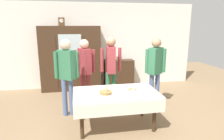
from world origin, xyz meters
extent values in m
plane|color=#846B4C|center=(0.00, 0.00, 0.00)|extent=(12.00, 12.00, 0.00)
cube|color=silver|center=(0.00, 2.65, 1.35)|extent=(6.40, 0.10, 2.70)
cylinder|color=#3D2819|center=(-0.68, -0.55, 0.35)|extent=(0.07, 0.07, 0.69)
cylinder|color=#3D2819|center=(0.68, -0.55, 0.35)|extent=(0.07, 0.07, 0.69)
cylinder|color=#3D2819|center=(-0.68, 0.15, 0.35)|extent=(0.07, 0.07, 0.69)
cylinder|color=#3D2819|center=(0.68, 0.15, 0.35)|extent=(0.07, 0.07, 0.69)
cube|color=silver|center=(0.00, -0.20, 0.71)|extent=(1.64, 0.97, 0.03)
cube|color=silver|center=(0.00, -0.69, 0.57)|extent=(1.64, 0.01, 0.24)
cube|color=#3D2819|center=(-0.90, 2.35, 0.99)|extent=(1.82, 0.45, 1.98)
cube|color=silver|center=(-0.90, 2.13, 1.39)|extent=(0.66, 0.01, 0.71)
cube|color=black|center=(-1.30, 2.13, 0.89)|extent=(0.01, 0.01, 1.58)
cube|color=black|center=(-0.50, 2.13, 0.89)|extent=(0.01, 0.01, 1.58)
cube|color=brown|center=(-1.12, 2.35, 2.10)|extent=(0.18, 0.10, 0.24)
cylinder|color=white|center=(-1.12, 2.30, 2.13)|extent=(0.11, 0.01, 0.11)
cube|color=black|center=(-1.12, 2.30, 2.14)|extent=(0.00, 0.00, 0.04)
cube|color=black|center=(-1.10, 2.30, 2.13)|extent=(0.05, 0.00, 0.00)
cube|color=#3D2819|center=(0.64, 2.41, 0.45)|extent=(0.95, 0.35, 0.89)
cube|color=#B29333|center=(0.64, 2.41, 0.91)|extent=(0.12, 0.18, 0.03)
cube|color=#3D754C|center=(0.64, 2.41, 0.94)|extent=(0.16, 0.22, 0.03)
cube|color=#99332D|center=(0.64, 2.41, 0.97)|extent=(0.16, 0.19, 0.03)
cylinder|color=white|center=(-0.62, -0.20, 0.73)|extent=(0.13, 0.13, 0.01)
cylinder|color=white|center=(-0.62, -0.20, 0.76)|extent=(0.08, 0.08, 0.05)
torus|color=white|center=(-0.58, -0.20, 0.76)|extent=(0.04, 0.01, 0.04)
cylinder|color=#47230F|center=(-0.62, -0.20, 0.78)|extent=(0.06, 0.06, 0.01)
cylinder|color=white|center=(-0.56, -0.43, 0.73)|extent=(0.13, 0.13, 0.01)
cylinder|color=white|center=(-0.56, -0.43, 0.76)|extent=(0.08, 0.08, 0.05)
torus|color=white|center=(-0.52, -0.43, 0.76)|extent=(0.04, 0.01, 0.04)
cylinder|color=#47230F|center=(-0.56, -0.43, 0.78)|extent=(0.06, 0.06, 0.01)
cylinder|color=white|center=(0.42, -0.49, 0.73)|extent=(0.13, 0.13, 0.01)
cylinder|color=white|center=(0.42, -0.49, 0.76)|extent=(0.08, 0.08, 0.05)
torus|color=white|center=(0.46, -0.49, 0.76)|extent=(0.04, 0.01, 0.04)
cylinder|color=#47230F|center=(0.42, -0.49, 0.78)|extent=(0.06, 0.06, 0.01)
cylinder|color=white|center=(-0.48, -0.03, 0.73)|extent=(0.13, 0.13, 0.01)
cylinder|color=white|center=(-0.48, -0.03, 0.76)|extent=(0.08, 0.08, 0.05)
torus|color=white|center=(-0.44, -0.03, 0.76)|extent=(0.04, 0.01, 0.04)
cylinder|color=#47230F|center=(-0.48, -0.03, 0.78)|extent=(0.06, 0.06, 0.01)
cylinder|color=white|center=(0.06, -0.02, 0.73)|extent=(0.13, 0.13, 0.01)
cylinder|color=white|center=(0.06, -0.02, 0.76)|extent=(0.08, 0.08, 0.05)
torus|color=white|center=(0.09, -0.02, 0.76)|extent=(0.04, 0.01, 0.04)
cylinder|color=#9E7542|center=(-0.21, -0.28, 0.75)|extent=(0.22, 0.22, 0.05)
torus|color=#9E7542|center=(-0.21, -0.28, 0.77)|extent=(0.24, 0.24, 0.02)
cylinder|color=tan|center=(-0.19, -0.30, 0.82)|extent=(0.04, 0.02, 0.12)
cylinder|color=tan|center=(-0.18, -0.28, 0.82)|extent=(0.02, 0.04, 0.12)
cylinder|color=tan|center=(-0.19, -0.27, 0.82)|extent=(0.03, 0.03, 0.12)
cylinder|color=white|center=(0.33, -0.19, 0.73)|extent=(0.28, 0.28, 0.01)
ellipsoid|color=#BC7F3D|center=(0.39, -0.20, 0.75)|extent=(0.07, 0.05, 0.04)
ellipsoid|color=#BC7F3D|center=(0.32, -0.13, 0.75)|extent=(0.07, 0.05, 0.04)
ellipsoid|color=#BC7F3D|center=(0.27, -0.19, 0.75)|extent=(0.07, 0.05, 0.04)
cube|color=silver|center=(-0.21, -0.06, 0.72)|extent=(0.10, 0.01, 0.00)
ellipsoid|color=silver|center=(-0.16, -0.06, 0.73)|extent=(0.03, 0.02, 0.01)
cube|color=silver|center=(0.62, -0.52, 0.72)|extent=(0.10, 0.01, 0.00)
ellipsoid|color=silver|center=(0.67, -0.52, 0.73)|extent=(0.03, 0.02, 0.01)
cylinder|color=#33704C|center=(0.02, 0.87, 0.43)|extent=(0.11, 0.11, 0.85)
cylinder|color=#33704C|center=(0.17, 0.87, 0.43)|extent=(0.11, 0.11, 0.85)
cube|color=#933338|center=(0.09, 0.87, 1.18)|extent=(0.23, 0.38, 0.64)
sphere|color=tan|center=(0.09, 0.87, 1.61)|extent=(0.23, 0.23, 0.23)
cylinder|color=#933338|center=(-0.13, 0.87, 1.18)|extent=(0.08, 0.08, 0.58)
cylinder|color=#933338|center=(0.31, 0.87, 1.18)|extent=(0.08, 0.08, 0.58)
cylinder|color=slate|center=(1.06, 0.59, 0.42)|extent=(0.11, 0.11, 0.85)
cylinder|color=slate|center=(1.21, 0.59, 0.42)|extent=(0.11, 0.11, 0.85)
cube|color=#33704C|center=(1.13, 0.59, 1.16)|extent=(0.41, 0.37, 0.64)
sphere|color=tan|center=(1.13, 0.59, 1.60)|extent=(0.23, 0.23, 0.23)
cylinder|color=#33704C|center=(0.91, 0.59, 1.16)|extent=(0.08, 0.08, 0.57)
cylinder|color=#33704C|center=(1.35, 0.59, 1.16)|extent=(0.08, 0.08, 0.57)
cylinder|color=#933338|center=(-0.61, 0.99, 0.41)|extent=(0.11, 0.11, 0.83)
cylinder|color=#933338|center=(-0.46, 0.99, 0.41)|extent=(0.11, 0.11, 0.83)
cube|color=#933338|center=(-0.54, 0.99, 1.14)|extent=(0.33, 0.41, 0.62)
sphere|color=#DBB293|center=(-0.54, 0.99, 1.56)|extent=(0.22, 0.22, 0.22)
cylinder|color=#933338|center=(-0.76, 0.99, 1.14)|extent=(0.08, 0.08, 0.56)
cylinder|color=#933338|center=(-0.32, 0.99, 1.14)|extent=(0.08, 0.08, 0.56)
cylinder|color=slate|center=(-1.02, 0.47, 0.42)|extent=(0.11, 0.11, 0.85)
cylinder|color=slate|center=(-0.87, 0.47, 0.42)|extent=(0.11, 0.11, 0.85)
cube|color=#33704C|center=(-0.95, 0.47, 1.16)|extent=(0.41, 0.37, 0.64)
sphere|color=#DBB293|center=(-0.95, 0.47, 1.60)|extent=(0.23, 0.23, 0.23)
cylinder|color=#33704C|center=(-1.17, 0.47, 1.16)|extent=(0.08, 0.08, 0.57)
cylinder|color=#33704C|center=(-0.73, 0.47, 1.16)|extent=(0.08, 0.08, 0.57)
camera|label=1|loc=(-0.73, -3.78, 1.99)|focal=31.50mm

